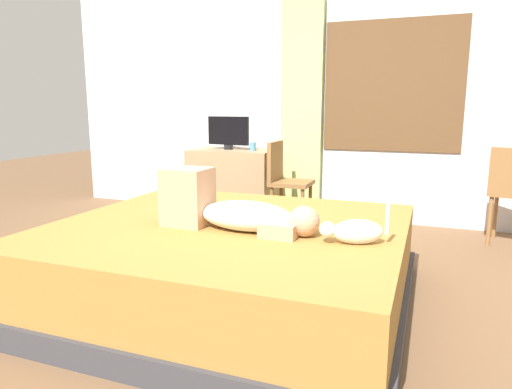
{
  "coord_description": "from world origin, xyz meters",
  "views": [
    {
      "loc": [
        0.97,
        -2.32,
        1.19
      ],
      "look_at": [
        -0.04,
        0.35,
        0.65
      ],
      "focal_mm": 32.25,
      "sensor_mm": 36.0,
      "label": 1
    }
  ],
  "objects_px": {
    "tv_monitor": "(228,132)",
    "cup": "(253,147)",
    "bed": "(229,263)",
    "cat": "(354,231)",
    "desk": "(234,184)",
    "chair_by_desk": "(285,178)",
    "person_lying": "(231,209)"
  },
  "relations": [
    {
      "from": "cat",
      "to": "chair_by_desk",
      "type": "relative_size",
      "value": 0.4
    },
    {
      "from": "bed",
      "to": "person_lying",
      "type": "bearing_deg",
      "value": -59.85
    },
    {
      "from": "bed",
      "to": "cup",
      "type": "xyz_separation_m",
      "value": [
        -0.62,
        2.0,
        0.54
      ]
    },
    {
      "from": "cup",
      "to": "chair_by_desk",
      "type": "bearing_deg",
      "value": -27.56
    },
    {
      "from": "cup",
      "to": "tv_monitor",
      "type": "bearing_deg",
      "value": 171.7
    },
    {
      "from": "desk",
      "to": "cup",
      "type": "relative_size",
      "value": 10.34
    },
    {
      "from": "desk",
      "to": "tv_monitor",
      "type": "xyz_separation_m",
      "value": [
        -0.06,
        0.0,
        0.55
      ]
    },
    {
      "from": "bed",
      "to": "cat",
      "type": "bearing_deg",
      "value": -11.05
    },
    {
      "from": "chair_by_desk",
      "to": "tv_monitor",
      "type": "bearing_deg",
      "value": 159.92
    },
    {
      "from": "bed",
      "to": "cup",
      "type": "height_order",
      "value": "cup"
    },
    {
      "from": "bed",
      "to": "desk",
      "type": "bearing_deg",
      "value": 112.79
    },
    {
      "from": "chair_by_desk",
      "to": "bed",
      "type": "bearing_deg",
      "value": -83.5
    },
    {
      "from": "bed",
      "to": "desk",
      "type": "xyz_separation_m",
      "value": [
        -0.86,
        2.04,
        0.13
      ]
    },
    {
      "from": "cup",
      "to": "chair_by_desk",
      "type": "relative_size",
      "value": 0.1
    },
    {
      "from": "cat",
      "to": "cup",
      "type": "bearing_deg",
      "value": 123.01
    },
    {
      "from": "person_lying",
      "to": "cat",
      "type": "bearing_deg",
      "value": -3.68
    },
    {
      "from": "person_lying",
      "to": "desk",
      "type": "xyz_separation_m",
      "value": [
        -0.92,
        2.15,
        -0.24
      ]
    },
    {
      "from": "tv_monitor",
      "to": "cup",
      "type": "distance_m",
      "value": 0.33
    },
    {
      "from": "bed",
      "to": "chair_by_desk",
      "type": "xyz_separation_m",
      "value": [
        -0.2,
        1.78,
        0.26
      ]
    },
    {
      "from": "bed",
      "to": "cat",
      "type": "relative_size",
      "value": 6.14
    },
    {
      "from": "desk",
      "to": "chair_by_desk",
      "type": "bearing_deg",
      "value": -21.81
    },
    {
      "from": "bed",
      "to": "person_lying",
      "type": "relative_size",
      "value": 2.26
    },
    {
      "from": "person_lying",
      "to": "chair_by_desk",
      "type": "bearing_deg",
      "value": 97.97
    },
    {
      "from": "tv_monitor",
      "to": "cup",
      "type": "relative_size",
      "value": 5.52
    },
    {
      "from": "cat",
      "to": "tv_monitor",
      "type": "bearing_deg",
      "value": 127.69
    },
    {
      "from": "cat",
      "to": "tv_monitor",
      "type": "height_order",
      "value": "tv_monitor"
    },
    {
      "from": "bed",
      "to": "cat",
      "type": "height_order",
      "value": "cat"
    },
    {
      "from": "cat",
      "to": "desk",
      "type": "height_order",
      "value": "desk"
    },
    {
      "from": "person_lying",
      "to": "cup",
      "type": "height_order",
      "value": "person_lying"
    },
    {
      "from": "person_lying",
      "to": "desk",
      "type": "distance_m",
      "value": 2.35
    },
    {
      "from": "person_lying",
      "to": "cup",
      "type": "relative_size",
      "value": 10.76
    },
    {
      "from": "bed",
      "to": "chair_by_desk",
      "type": "relative_size",
      "value": 2.46
    }
  ]
}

